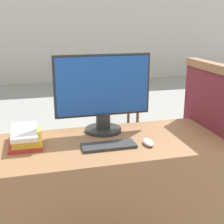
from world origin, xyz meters
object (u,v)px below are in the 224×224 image
keyboard (109,146)px  far_chair (118,92)px  mouse (148,142)px  monitor (103,93)px  book_stack (26,137)px

keyboard → far_chair: size_ratio=0.33×
mouse → far_chair: size_ratio=0.12×
monitor → book_stack: (-0.47, -0.10, -0.20)m
monitor → keyboard: size_ratio=1.97×
monitor → book_stack: size_ratio=2.14×
monitor → book_stack: monitor is taller
monitor → keyboard: monitor is taller
keyboard → mouse: mouse is taller
mouse → monitor: bearing=124.0°
keyboard → far_chair: far_chair is taller
mouse → far_chair: 2.38m
far_chair → book_stack: bearing=-134.6°
monitor → keyboard: bearing=-96.9°
mouse → far_chair: (0.47, 2.32, -0.25)m
book_stack → far_chair: size_ratio=0.31×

